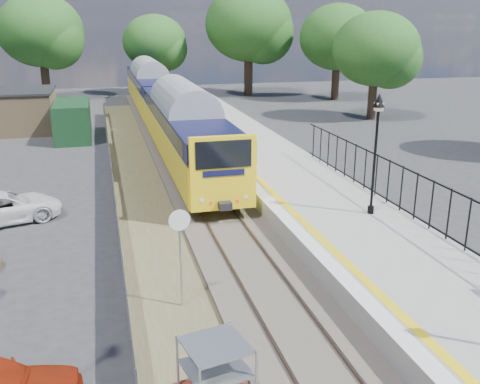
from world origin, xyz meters
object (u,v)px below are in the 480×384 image
object	(u,v)px
train	(162,101)
speed_sign	(180,241)
victorian_lamp_north	(377,126)
car_white	(4,208)

from	to	relation	value
train	speed_sign	size ratio (longest dim) A/B	13.42
victorian_lamp_north	car_white	distance (m)	15.33
victorian_lamp_north	car_white	size ratio (longest dim) A/B	1.00
train	speed_sign	world-z (taller)	train
train	victorian_lamp_north	bearing A→B (deg)	-76.87
victorian_lamp_north	train	xyz separation A→B (m)	(-5.30, 22.71, -1.96)
victorian_lamp_north	car_white	world-z (taller)	victorian_lamp_north
train	car_white	xyz separation A→B (m)	(-8.69, -17.61, -1.70)
train	car_white	world-z (taller)	train
speed_sign	victorian_lamp_north	bearing A→B (deg)	21.05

